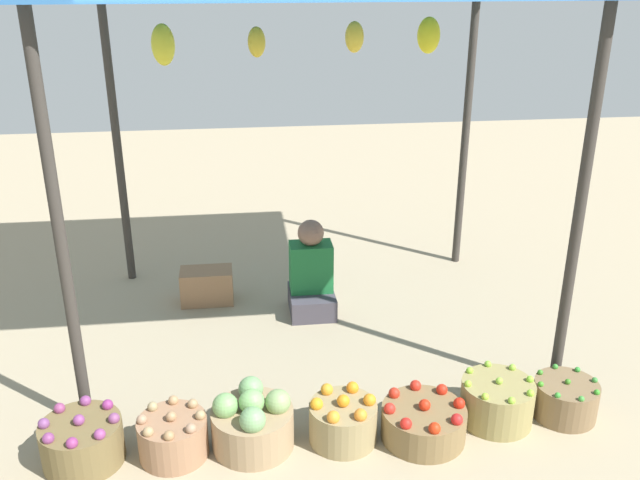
# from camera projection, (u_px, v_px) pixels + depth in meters

# --- Properties ---
(ground_plane) EXTENTS (14.00, 14.00, 0.00)m
(ground_plane) POSITION_uv_depth(u_px,v_px,m) (311.00, 325.00, 5.42)
(ground_plane) COLOR tan
(market_stall_structure) EXTENTS (3.33, 2.44, 2.52)m
(market_stall_structure) POSITION_uv_depth(u_px,v_px,m) (310.00, 16.00, 4.55)
(market_stall_structure) COLOR #38332D
(market_stall_structure) RESTS_ON ground
(vendor_person) EXTENTS (0.36, 0.44, 0.78)m
(vendor_person) POSITION_uv_depth(u_px,v_px,m) (311.00, 277.00, 5.53)
(vendor_person) COLOR #403C46
(vendor_person) RESTS_ON ground
(basket_purple_onions) EXTENTS (0.46, 0.46, 0.31)m
(basket_purple_onions) POSITION_uv_depth(u_px,v_px,m) (82.00, 441.00, 3.90)
(basket_purple_onions) COLOR brown
(basket_purple_onions) RESTS_ON ground
(basket_potatoes) EXTENTS (0.40, 0.40, 0.29)m
(basket_potatoes) POSITION_uv_depth(u_px,v_px,m) (173.00, 436.00, 3.95)
(basket_potatoes) COLOR #9B7051
(basket_potatoes) RESTS_ON ground
(basket_cabbages) EXTENTS (0.48, 0.48, 0.38)m
(basket_cabbages) POSITION_uv_depth(u_px,v_px,m) (253.00, 422.00, 4.01)
(basket_cabbages) COLOR #9D815E
(basket_cabbages) RESTS_ON ground
(basket_oranges) EXTENTS (0.41, 0.41, 0.31)m
(basket_oranges) POSITION_uv_depth(u_px,v_px,m) (343.00, 421.00, 4.07)
(basket_oranges) COLOR #958257
(basket_oranges) RESTS_ON ground
(basket_red_tomatoes) EXTENTS (0.51, 0.51, 0.27)m
(basket_red_tomatoes) POSITION_uv_depth(u_px,v_px,m) (424.00, 422.00, 4.10)
(basket_red_tomatoes) COLOR olive
(basket_red_tomatoes) RESTS_ON ground
(basket_limes) EXTENTS (0.45, 0.45, 0.31)m
(basket_limes) POSITION_uv_depth(u_px,v_px,m) (497.00, 401.00, 4.24)
(basket_limes) COLOR #94864F
(basket_limes) RESTS_ON ground
(basket_green_chilies) EXTENTS (0.40, 0.40, 0.26)m
(basket_green_chilies) POSITION_uv_depth(u_px,v_px,m) (565.00, 399.00, 4.30)
(basket_green_chilies) COLOR brown
(basket_green_chilies) RESTS_ON ground
(wooden_crate_near_vendor) EXTENTS (0.43, 0.26, 0.29)m
(wooden_crate_near_vendor) POSITION_uv_depth(u_px,v_px,m) (207.00, 286.00, 5.74)
(wooden_crate_near_vendor) COLOR #936C4B
(wooden_crate_near_vendor) RESTS_ON ground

